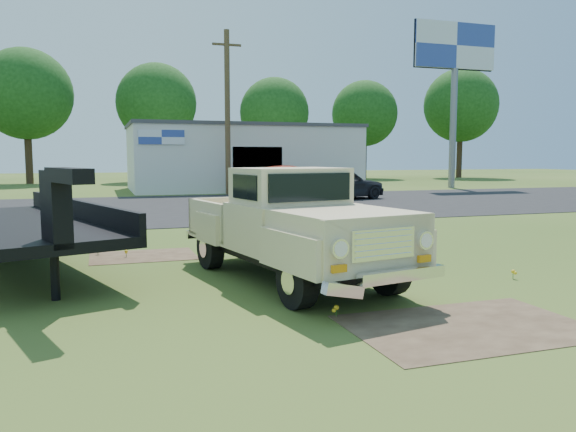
{
  "coord_description": "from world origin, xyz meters",
  "views": [
    {
      "loc": [
        -2.85,
        -8.78,
        2.14
      ],
      "look_at": [
        0.45,
        1.0,
        1.04
      ],
      "focal_mm": 35.0,
      "sensor_mm": 36.0,
      "label": 1
    }
  ],
  "objects_px": {
    "vintage_pickup_truck": "(290,224)",
    "red_pickup": "(292,181)",
    "dark_sedan": "(340,184)",
    "billboard": "(455,60)",
    "flatbed_trailer": "(13,218)"
  },
  "relations": [
    {
      "from": "vintage_pickup_truck",
      "to": "red_pickup",
      "type": "bearing_deg",
      "value": 60.17
    },
    {
      "from": "vintage_pickup_truck",
      "to": "dark_sedan",
      "type": "bearing_deg",
      "value": 52.65
    },
    {
      "from": "billboard",
      "to": "red_pickup",
      "type": "xyz_separation_m",
      "value": [
        -13.2,
        -4.83,
        -7.71
      ]
    },
    {
      "from": "red_pickup",
      "to": "vintage_pickup_truck",
      "type": "bearing_deg",
      "value": 160.58
    },
    {
      "from": "flatbed_trailer",
      "to": "dark_sedan",
      "type": "relative_size",
      "value": 1.57
    },
    {
      "from": "billboard",
      "to": "red_pickup",
      "type": "relative_size",
      "value": 1.86
    },
    {
      "from": "dark_sedan",
      "to": "flatbed_trailer",
      "type": "bearing_deg",
      "value": 122.35
    },
    {
      "from": "vintage_pickup_truck",
      "to": "flatbed_trailer",
      "type": "relative_size",
      "value": 0.74
    },
    {
      "from": "billboard",
      "to": "flatbed_trailer",
      "type": "xyz_separation_m",
      "value": [
        -24.39,
        -21.31,
        -7.54
      ]
    },
    {
      "from": "flatbed_trailer",
      "to": "dark_sedan",
      "type": "bearing_deg",
      "value": 28.88
    },
    {
      "from": "billboard",
      "to": "red_pickup",
      "type": "bearing_deg",
      "value": -159.91
    },
    {
      "from": "billboard",
      "to": "vintage_pickup_truck",
      "type": "xyz_separation_m",
      "value": [
        -19.75,
        -23.77,
        -7.56
      ]
    },
    {
      "from": "flatbed_trailer",
      "to": "red_pickup",
      "type": "relative_size",
      "value": 1.23
    },
    {
      "from": "red_pickup",
      "to": "dark_sedan",
      "type": "xyz_separation_m",
      "value": [
        1.67,
        -2.52,
        -0.03
      ]
    },
    {
      "from": "vintage_pickup_truck",
      "to": "flatbed_trailer",
      "type": "bearing_deg",
      "value": 141.28
    }
  ]
}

